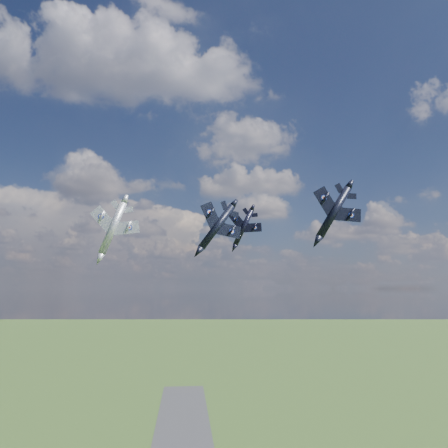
{
  "coord_description": "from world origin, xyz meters",
  "views": [
    {
      "loc": [
        0.34,
        -78.73,
        69.57
      ],
      "look_at": [
        8.31,
        12.16,
        83.13
      ],
      "focal_mm": 35.0,
      "sensor_mm": 36.0,
      "label": 1
    }
  ],
  "objects_px": {
    "jet_right_navy": "(334,212)",
    "jet_left_silver": "(113,228)",
    "jet_high_navy": "(243,227)",
    "jet_lead_navy": "(217,227)"
  },
  "relations": [
    {
      "from": "jet_high_navy",
      "to": "jet_left_silver",
      "type": "height_order",
      "value": "jet_high_navy"
    },
    {
      "from": "jet_lead_navy",
      "to": "jet_high_navy",
      "type": "height_order",
      "value": "jet_high_navy"
    },
    {
      "from": "jet_left_silver",
      "to": "jet_high_navy",
      "type": "bearing_deg",
      "value": 10.04
    },
    {
      "from": "jet_right_navy",
      "to": "jet_left_silver",
      "type": "bearing_deg",
      "value": 160.61
    },
    {
      "from": "jet_lead_navy",
      "to": "jet_left_silver",
      "type": "relative_size",
      "value": 0.93
    },
    {
      "from": "jet_right_navy",
      "to": "jet_high_navy",
      "type": "bearing_deg",
      "value": 125.22
    },
    {
      "from": "jet_lead_navy",
      "to": "jet_right_navy",
      "type": "bearing_deg",
      "value": -34.79
    },
    {
      "from": "jet_high_navy",
      "to": "jet_lead_navy",
      "type": "bearing_deg",
      "value": -111.72
    },
    {
      "from": "jet_high_navy",
      "to": "jet_left_silver",
      "type": "relative_size",
      "value": 0.75
    },
    {
      "from": "jet_right_navy",
      "to": "jet_left_silver",
      "type": "xyz_separation_m",
      "value": [
        -44.02,
        15.31,
        -1.48
      ]
    }
  ]
}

